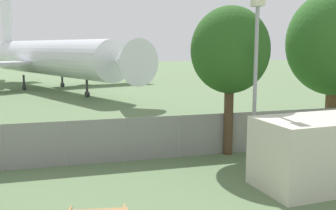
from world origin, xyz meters
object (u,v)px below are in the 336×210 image
Objects in this scene: tree_left_of_cabin at (335,43)px; tree_behind_benches at (230,51)px; airplane at (46,58)px; portable_cabin at (318,153)px.

tree_left_of_cabin is 1.16× the size of tree_behind_benches.
airplane reaches higher than tree_behind_benches.
tree_left_of_cabin reaches higher than tree_behind_benches.
tree_behind_benches is at bearing 101.19° from portable_cabin.
airplane is 7.61× the size of portable_cabin.
tree_behind_benches reaches higher than portable_cabin.
tree_left_of_cabin reaches higher than portable_cabin.
airplane is 33.08m from tree_behind_benches.
tree_behind_benches is (-6.37, -0.92, -0.35)m from tree_left_of_cabin.
portable_cabin is at bearing -130.80° from tree_left_of_cabin.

